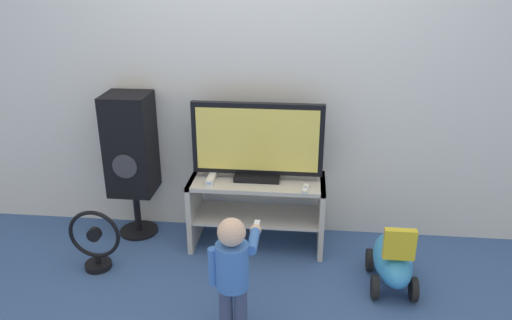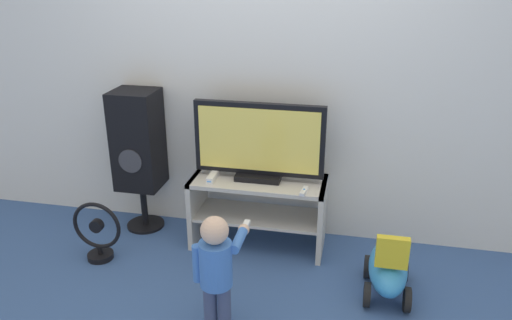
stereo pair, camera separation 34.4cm
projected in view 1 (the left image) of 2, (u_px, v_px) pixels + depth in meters
name	position (u px, v px, depth m)	size (l,w,h in m)	color
ground_plane	(254.00, 258.00, 3.60)	(16.00, 16.00, 0.00)	#38568C
wall_back	(261.00, 65.00, 3.56)	(10.00, 0.06, 2.60)	silver
tv_stand	(257.00, 202.00, 3.66)	(0.98, 0.41, 0.53)	beige
television	(257.00, 142.00, 3.50)	(0.93, 0.20, 0.56)	black
game_console	(211.00, 179.00, 3.55)	(0.05, 0.18, 0.04)	white
remote_primary	(305.00, 189.00, 3.41)	(0.05, 0.13, 0.03)	white
child	(233.00, 266.00, 2.76)	(0.28, 0.42, 0.72)	#3F4C72
speaker_tower	(131.00, 147.00, 3.68)	(0.33, 0.32, 1.12)	black
floor_fan	(95.00, 242.00, 3.41)	(0.36, 0.18, 0.45)	black
ride_on_toy	(392.00, 260.00, 3.24)	(0.28, 0.56, 0.50)	#338CD1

